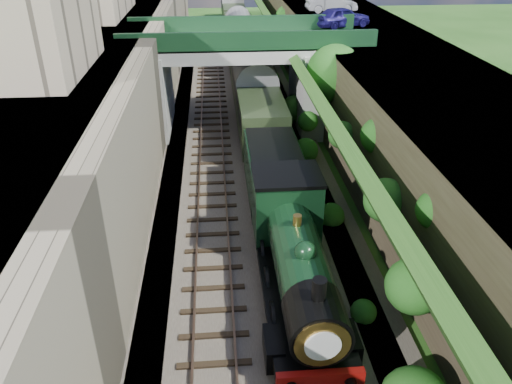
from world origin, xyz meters
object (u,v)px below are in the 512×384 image
tree (336,75)px  locomotive (296,258)px  tender (274,177)px  road_bridge (252,71)px  car_silver (331,3)px  car_blue (342,17)px

tree → locomotive: tree is taller
tree → tender: 9.49m
road_bridge → locomotive: road_bridge is taller
road_bridge → tender: (0.26, -11.25, -2.46)m
tree → car_silver: car_silver is taller
road_bridge → car_silver: bearing=53.6°
tree → tender: (-4.71, -7.66, -3.03)m
road_bridge → locomotive: (0.26, -18.61, -2.18)m
car_silver → tender: car_silver is taller
road_bridge → car_silver: size_ratio=3.76×
road_bridge → car_blue: bearing=26.7°
tree → car_blue: 7.64m
road_bridge → locomotive: 18.74m
road_bridge → tender: bearing=-88.7°
road_bridge → tender: 11.52m
locomotive → car_silver: bearing=75.8°
locomotive → tender: bearing=90.0°
locomotive → tender: locomotive is taller
tree → tender: size_ratio=1.10×
road_bridge → tender: size_ratio=2.67×
road_bridge → car_blue: car_blue is taller
car_silver → tender: (-7.29, -21.51, -5.33)m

